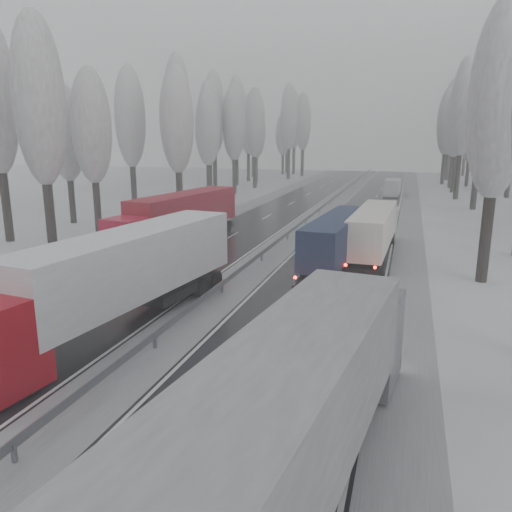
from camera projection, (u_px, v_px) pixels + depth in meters
The scene contains 48 objects.
carriageway_right at pixel (338, 260), 36.38m from camera, with size 7.50×200.00×0.03m, color black.
carriageway_left at pixel (205, 251), 39.38m from camera, with size 7.50×200.00×0.03m, color black.
median_slush at pixel (269, 255), 37.88m from camera, with size 3.00×200.00×0.04m, color #A7AAAF.
shoulder_right at pixel (409, 265), 34.97m from camera, with size 2.40×200.00×0.04m, color #A7AAAF.
shoulder_left at pixel (149, 247), 40.78m from camera, with size 2.40×200.00×0.04m, color #A7AAAF.
median_guardrail at pixel (269, 248), 37.73m from camera, with size 0.12×200.00×0.76m.
tree_18 at pixel (500, 102), 28.51m from camera, with size 3.60×3.60×16.58m.
tree_22 at pixel (497, 120), 45.16m from camera, with size 3.60×3.60×15.86m.
tree_24 at pixel (501, 91), 49.27m from camera, with size 3.60×3.60×20.49m.
tree_26 at pixel (483, 108), 59.15m from camera, with size 3.60×3.60×18.78m.
tree_28 at pixel (464, 108), 69.31m from camera, with size 3.60×3.60×19.62m.
tree_30 at pixel (459, 119), 78.57m from camera, with size 3.60×3.60×17.86m.
tree_31 at pixel (496, 117), 80.50m from camera, with size 3.60×3.60×18.58m.
tree_32 at pixel (455, 123), 85.62m from camera, with size 3.60×3.60×17.33m.
tree_33 at pixel (471, 134), 88.89m from camera, with size 3.60×3.60×14.33m.
tree_34 at pixel (447, 123), 92.44m from camera, with size 3.60×3.60×17.63m.
tree_35 at pixel (498, 121), 93.44m from camera, with size 3.60×3.60×18.25m.
tree_36 at pixel (451, 115), 100.84m from camera, with size 3.60×3.60×20.23m.
tree_37 at pixel (485, 128), 103.14m from camera, with size 3.60×3.60×16.37m.
tree_38 at pixel (456, 124), 110.51m from camera, with size 3.60×3.60×17.97m.
tree_39 at pixel (467, 129), 113.69m from camera, with size 3.60×3.60×16.19m.
tree_58 at pixel (39, 102), 34.56m from camera, with size 3.60×3.60×17.21m.
tree_60 at pixel (91, 127), 44.62m from camera, with size 3.60×3.60×14.84m.
tree_61 at pixel (66, 134), 50.12m from camera, with size 3.60×3.60×13.95m.
tree_62 at pixel (177, 121), 52.22m from camera, with size 3.60×3.60×16.04m.
tree_63 at pixel (130, 118), 58.07m from camera, with size 3.60×3.60×16.88m.
tree_64 at pixel (177, 127), 61.90m from camera, with size 3.60×3.60×15.42m.
tree_65 at pixel (177, 107), 65.53m from camera, with size 3.60×3.60×19.48m.
tree_66 at pixel (208, 129), 70.86m from camera, with size 3.60×3.60×15.23m.
tree_67 at pixel (209, 121), 74.69m from camera, with size 3.60×3.60×17.09m.
tree_68 at pixel (234, 124), 76.49m from camera, with size 3.60×3.60×16.65m.
tree_69 at pixel (214, 114), 81.19m from camera, with size 3.60×3.60×19.35m.
tree_70 at pixel (255, 123), 85.72m from camera, with size 3.60×3.60×17.09m.
tree_71 at pixel (236, 115), 90.43m from camera, with size 3.60×3.60×19.61m.
tree_72 at pixel (256, 132), 95.45m from camera, with size 3.60×3.60×15.11m.
tree_73 at pixel (248, 125), 99.68m from camera, with size 3.60×3.60×17.22m.
tree_74 at pixel (289, 118), 103.71m from camera, with size 3.60×3.60×19.68m.
tree_75 at pixel (253, 122), 110.19m from camera, with size 3.60×3.60×18.60m.
tree_76 at pixel (303, 123), 112.32m from camera, with size 3.60×3.60×18.55m.
tree_77 at pixel (283, 135), 118.26m from camera, with size 3.60×3.60×14.32m.
tree_78 at pixel (294, 121), 119.30m from camera, with size 3.60×3.60×19.55m.
tree_79 at pixel (287, 128), 124.18m from camera, with size 3.60×3.60×17.07m.
truck_grey_tarp at pixel (297, 410), 11.60m from camera, with size 4.72×17.22×4.38m.
truck_blue_box at pixel (340, 237), 33.97m from camera, with size 3.26×14.35×3.65m.
truck_cream_box at pixel (375, 229), 36.64m from camera, with size 2.83×14.67×3.74m.
box_truck_distant at pixel (392, 187), 75.94m from camera, with size 2.43×6.96×2.56m.
truck_red_white at pixel (118, 275), 22.79m from camera, with size 4.82×17.49×4.45m.
truck_red_red at pixel (178, 216), 41.04m from camera, with size 4.65×16.46×4.19m.
Camera 1 is at (9.85, -5.54, 8.73)m, focal length 35.00 mm.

